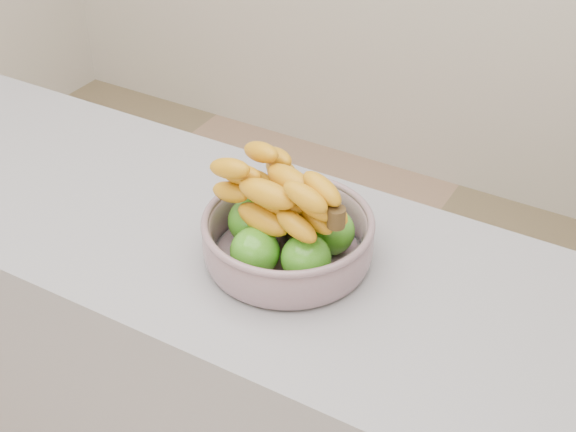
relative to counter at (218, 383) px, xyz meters
name	(u,v)px	position (x,y,z in m)	size (l,w,h in m)	color
counter	(218,383)	(0.00, 0.00, 0.00)	(2.00, 0.60, 0.90)	#97969E
fruit_bowl	(287,231)	(0.19, 0.00, 0.52)	(0.32, 0.32, 0.20)	#94A1B2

